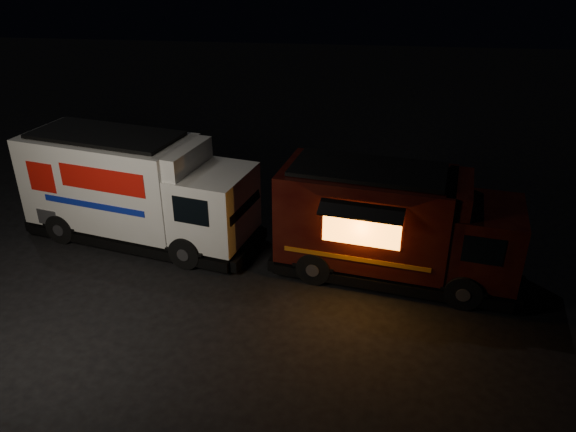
# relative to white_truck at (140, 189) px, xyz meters

# --- Properties ---
(ground) EXTENTS (80.00, 80.00, 0.00)m
(ground) POSITION_rel_white_truck_xyz_m (2.49, -2.59, -1.77)
(ground) COLOR black
(ground) RESTS_ON ground
(white_truck) EXTENTS (8.19, 4.34, 3.53)m
(white_truck) POSITION_rel_white_truck_xyz_m (0.00, 0.00, 0.00)
(white_truck) COLOR silver
(white_truck) RESTS_ON ground
(red_truck) EXTENTS (7.45, 3.81, 3.31)m
(red_truck) POSITION_rel_white_truck_xyz_m (8.12, -1.25, -0.11)
(red_truck) COLOR #3A120A
(red_truck) RESTS_ON ground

